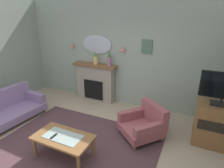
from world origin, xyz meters
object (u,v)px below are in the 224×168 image
(mantel_vase_left, at_px, (96,58))
(wall_sconce_right, at_px, (123,49))
(wall_sconce_left, at_px, (72,45))
(framed_picture, at_px, (147,47))
(coffee_table, at_px, (63,139))
(wall_mirror, at_px, (97,45))
(fireplace, at_px, (95,83))
(tv_flatscreen, at_px, (224,88))
(tv_remote, at_px, (54,136))
(tv_cabinet, at_px, (216,124))
(mantel_vase_right, at_px, (109,59))
(armchair_beside_couch, at_px, (144,123))
(floral_couch, at_px, (5,110))

(mantel_vase_left, relative_size, wall_sconce_right, 2.85)
(mantel_vase_left, bearing_deg, wall_sconce_left, 172.41)
(framed_picture, bearing_deg, coffee_table, -106.57)
(wall_mirror, bearing_deg, fireplace, -90.00)
(wall_mirror, relative_size, framed_picture, 2.67)
(coffee_table, height_order, tv_flatscreen, tv_flatscreen)
(tv_remote, relative_size, tv_cabinet, 0.18)
(fireplace, relative_size, tv_cabinet, 1.51)
(fireplace, relative_size, wall_sconce_left, 9.71)
(mantel_vase_right, bearing_deg, fireplace, 176.76)
(mantel_vase_right, bearing_deg, wall_sconce_right, 18.92)
(mantel_vase_right, height_order, wall_mirror, wall_mirror)
(wall_sconce_right, xyz_separation_m, armchair_beside_couch, (1.05, -1.26, -1.35))
(floral_couch, distance_m, tv_cabinet, 4.84)
(fireplace, bearing_deg, wall_mirror, 90.00)
(tv_flatscreen, bearing_deg, wall_sconce_right, 158.63)
(wall_sconce_left, distance_m, tv_flatscreen, 4.25)
(wall_mirror, relative_size, tv_remote, 6.00)
(wall_sconce_right, bearing_deg, framed_picture, 5.27)
(wall_sconce_left, relative_size, coffee_table, 0.13)
(armchair_beside_couch, bearing_deg, mantel_vase_left, 148.31)
(framed_picture, xyz_separation_m, tv_cabinet, (1.77, -0.99, -1.30))
(tv_cabinet, bearing_deg, mantel_vase_right, 163.76)
(fireplace, xyz_separation_m, floral_couch, (-1.40, -2.07, -0.25))
(framed_picture, xyz_separation_m, tv_flatscreen, (1.77, -1.01, -0.50))
(floral_couch, xyz_separation_m, tv_flatscreen, (4.68, 1.21, 0.93))
(wall_sconce_left, bearing_deg, mantel_vase_right, -5.08)
(wall_sconce_left, distance_m, armchair_beside_couch, 3.31)
(framed_picture, bearing_deg, tv_flatscreen, -29.62)
(wall_mirror, relative_size, tv_cabinet, 1.07)
(wall_sconce_right, distance_m, floral_couch, 3.39)
(wall_sconce_left, bearing_deg, tv_cabinet, -12.68)
(wall_mirror, bearing_deg, coffee_table, -74.41)
(wall_mirror, relative_size, coffee_table, 0.87)
(mantel_vase_left, bearing_deg, tv_remote, -78.02)
(mantel_vase_right, distance_m, tv_flatscreen, 2.90)
(tv_cabinet, bearing_deg, mantel_vase_left, 165.93)
(wall_mirror, height_order, wall_sconce_left, wall_mirror)
(wall_sconce_left, bearing_deg, fireplace, -6.16)
(floral_couch, bearing_deg, framed_picture, 37.39)
(wall_sconce_right, xyz_separation_m, tv_flatscreen, (2.42, -0.95, -0.41))
(mantel_vase_left, xyz_separation_m, tv_cabinet, (3.22, -0.81, -0.89))
(tv_remote, height_order, armchair_beside_couch, armchair_beside_couch)
(wall_sconce_left, bearing_deg, framed_picture, 1.46)
(floral_couch, relative_size, tv_cabinet, 1.97)
(fireplace, distance_m, wall_sconce_left, 1.38)
(mantel_vase_left, bearing_deg, framed_picture, 7.08)
(armchair_beside_couch, bearing_deg, coffee_table, -132.40)
(fireplace, distance_m, tv_flatscreen, 3.45)
(wall_sconce_right, bearing_deg, tv_remote, -95.84)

